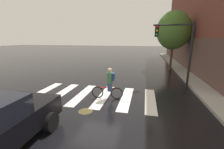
{
  "coord_description": "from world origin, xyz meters",
  "views": [
    {
      "loc": [
        2.53,
        -7.66,
        3.16
      ],
      "look_at": [
        0.66,
        0.81,
        1.09
      ],
      "focal_mm": 24.16,
      "sensor_mm": 36.0,
      "label": 1
    }
  ],
  "objects_px": {
    "cyclist": "(109,84)",
    "street_tree_near": "(174,30)",
    "manhole_cover": "(86,111)",
    "traffic_light_near": "(178,43)",
    "fire_hydrant": "(202,69)"
  },
  "relations": [
    {
      "from": "cyclist",
      "to": "street_tree_near",
      "type": "xyz_separation_m",
      "value": [
        4.42,
        9.17,
        3.1
      ]
    },
    {
      "from": "cyclist",
      "to": "traffic_light_near",
      "type": "xyz_separation_m",
      "value": [
        3.76,
        3.06,
        2.02
      ]
    },
    {
      "from": "traffic_light_near",
      "to": "manhole_cover",
      "type": "bearing_deg",
      "value": -133.58
    },
    {
      "from": "fire_hydrant",
      "to": "cyclist",
      "type": "bearing_deg",
      "value": -134.01
    },
    {
      "from": "traffic_light_near",
      "to": "fire_hydrant",
      "type": "distance_m",
      "value": 5.43
    },
    {
      "from": "traffic_light_near",
      "to": "fire_hydrant",
      "type": "height_order",
      "value": "traffic_light_near"
    },
    {
      "from": "cyclist",
      "to": "street_tree_near",
      "type": "relative_size",
      "value": 0.29
    },
    {
      "from": "fire_hydrant",
      "to": "street_tree_near",
      "type": "xyz_separation_m",
      "value": [
        -2.31,
        2.21,
        3.42
      ]
    },
    {
      "from": "manhole_cover",
      "to": "cyclist",
      "type": "xyz_separation_m",
      "value": [
        0.7,
        1.64,
        0.84
      ]
    },
    {
      "from": "fire_hydrant",
      "to": "street_tree_near",
      "type": "height_order",
      "value": "street_tree_near"
    },
    {
      "from": "manhole_cover",
      "to": "cyclist",
      "type": "bearing_deg",
      "value": 66.77
    },
    {
      "from": "manhole_cover",
      "to": "fire_hydrant",
      "type": "relative_size",
      "value": 0.82
    },
    {
      "from": "traffic_light_near",
      "to": "fire_hydrant",
      "type": "bearing_deg",
      "value": 52.82
    },
    {
      "from": "manhole_cover",
      "to": "traffic_light_near",
      "type": "relative_size",
      "value": 0.15
    },
    {
      "from": "manhole_cover",
      "to": "traffic_light_near",
      "type": "height_order",
      "value": "traffic_light_near"
    }
  ]
}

